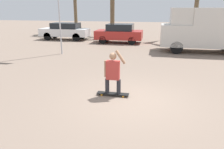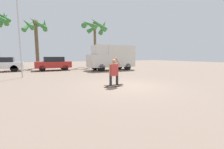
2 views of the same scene
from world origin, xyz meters
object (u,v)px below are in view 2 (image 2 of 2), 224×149
(person_skateboarder, at_px, (114,71))
(parked_car_red, at_px, (53,63))
(palm_tree_center_background, at_px, (36,29))
(camper_van, at_px, (112,57))
(flagpole, at_px, (20,17))
(palm_tree_near_van, at_px, (94,28))
(skateboard, at_px, (114,85))

(person_skateboarder, distance_m, parked_car_red, 11.75)
(parked_car_red, relative_size, palm_tree_center_background, 0.59)
(camper_van, distance_m, flagpole, 9.83)
(palm_tree_near_van, bearing_deg, palm_tree_center_background, 170.35)
(person_skateboarder, height_order, parked_car_red, person_skateboarder)
(person_skateboarder, relative_size, palm_tree_center_background, 0.23)
(palm_tree_near_van, bearing_deg, camper_van, -91.12)
(skateboard, relative_size, parked_car_red, 0.28)
(person_skateboarder, bearing_deg, palm_tree_center_background, 101.63)
(skateboard, distance_m, palm_tree_near_van, 16.45)
(skateboard, relative_size, flagpole, 0.14)
(parked_car_red, bearing_deg, camper_van, -24.59)
(palm_tree_center_background, xyz_separation_m, flagpole, (-1.26, -9.78, -0.79))
(camper_van, xyz_separation_m, palm_tree_center_background, (-7.79, 7.29, 3.73))
(skateboard, height_order, camper_van, camper_van)
(palm_tree_near_van, height_order, palm_tree_center_background, palm_tree_near_van)
(camper_van, xyz_separation_m, palm_tree_near_van, (0.12, 5.94, 4.30))
(skateboard, xyz_separation_m, camper_van, (4.49, 8.74, 1.51))
(camper_van, relative_size, flagpole, 0.71)
(parked_car_red, distance_m, palm_tree_center_background, 6.48)
(skateboard, bearing_deg, palm_tree_center_background, 101.64)
(parked_car_red, bearing_deg, skateboard, -81.27)
(camper_van, relative_size, palm_tree_center_background, 0.82)
(flagpole, bearing_deg, skateboard, -53.86)
(skateboard, height_order, flagpole, flagpole)
(camper_van, height_order, palm_tree_center_background, palm_tree_center_background)
(camper_van, xyz_separation_m, parked_car_red, (-6.27, 2.87, -0.76))
(skateboard, height_order, person_skateboarder, person_skateboarder)
(parked_car_red, height_order, palm_tree_near_van, palm_tree_near_van)
(parked_car_red, height_order, palm_tree_center_background, palm_tree_center_background)
(person_skateboarder, xyz_separation_m, palm_tree_center_background, (-3.30, 16.03, 4.43))
(palm_tree_center_background, relative_size, flagpole, 0.86)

